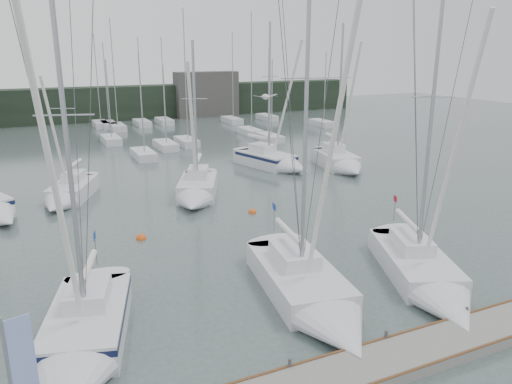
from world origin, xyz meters
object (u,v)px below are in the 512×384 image
sailboat_near_left (81,344)px  sailboat_mid_e (342,163)px  sailboat_mid_d (277,162)px  dock_banner (20,382)px  sailboat_near_right (429,281)px  sailboat_near_center (315,300)px  buoy_b (252,213)px  buoy_a (141,239)px  sailboat_mid_c (196,193)px  sailboat_mid_b (67,195)px

sailboat_near_left → sailboat_mid_e: 31.59m
sailboat_mid_d → sailboat_near_left: bearing=-146.7°
dock_banner → sailboat_mid_e: bearing=30.2°
sailboat_near_right → sailboat_near_center: bearing=-163.8°
buoy_b → buoy_a: bearing=-168.3°
sailboat_mid_c → dock_banner: (-11.41, -21.31, 2.35)m
buoy_b → dock_banner: bearing=-129.0°
sailboat_mid_b → buoy_a: bearing=-47.0°
sailboat_mid_d → buoy_a: bearing=-157.2°
sailboat_near_left → sailboat_near_right: sailboat_near_right is taller
sailboat_near_left → sailboat_near_center: sailboat_near_center is taller
sailboat_mid_b → buoy_b: 13.36m
sailboat_near_center → sailboat_mid_c: 17.01m
sailboat_near_center → buoy_a: 12.27m
sailboat_mid_c → dock_banner: sailboat_mid_c is taller
sailboat_near_right → buoy_b: sailboat_near_right is taller
sailboat_mid_b → sailboat_mid_c: size_ratio=0.92×
sailboat_mid_e → dock_banner: size_ratio=3.10×
sailboat_mid_b → dock_banner: bearing=-73.0°
buoy_b → sailboat_near_left: bearing=-135.0°
sailboat_near_center → sailboat_mid_d: size_ratio=1.17×
sailboat_mid_b → sailboat_mid_d: sailboat_mid_d is taller
sailboat_mid_b → sailboat_mid_e: (23.32, 0.00, 0.09)m
sailboat_mid_c → sailboat_mid_b: bearing=-178.5°
sailboat_near_center → sailboat_near_right: sailboat_near_center is taller
dock_banner → sailboat_mid_b: bearing=70.0°
sailboat_mid_c → dock_banner: size_ratio=2.74×
sailboat_mid_c → sailboat_mid_e: 15.28m
buoy_b → dock_banner: 22.37m
sailboat_near_center → sailboat_mid_e: size_ratio=1.19×
sailboat_near_right → buoy_a: bearing=153.5°
sailboat_mid_d → sailboat_mid_e: sailboat_mid_d is taller
sailboat_near_right → dock_banner: size_ratio=3.33×
sailboat_near_center → buoy_b: (3.05, 12.92, -0.54)m
sailboat_near_left → dock_banner: (-1.72, -4.96, 2.39)m
sailboat_near_left → buoy_b: 17.34m
sailboat_mid_c → buoy_a: sailboat_mid_c is taller
sailboat_mid_c → buoy_b: size_ratio=22.08×
sailboat_mid_c → sailboat_mid_d: sailboat_mid_d is taller
sailboat_near_left → sailboat_mid_d: sailboat_near_left is taller
sailboat_near_right → sailboat_near_left: bearing=-162.3°
sailboat_mid_e → dock_banner: bearing=-125.5°
sailboat_near_left → sailboat_mid_c: bearing=75.1°
sailboat_mid_e → sailboat_mid_b: bearing=-168.9°
sailboat_near_left → sailboat_mid_d: bearing=65.2°
sailboat_near_center → dock_banner: bearing=-149.3°
buoy_b → sailboat_near_right: bearing=-79.5°
sailboat_near_center → buoy_b: 13.29m
buoy_a → sailboat_mid_d: bearing=38.8°
sailboat_near_center → sailboat_near_right: size_ratio=1.11×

